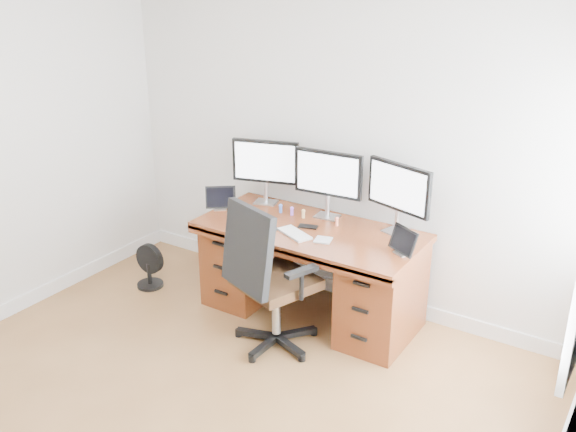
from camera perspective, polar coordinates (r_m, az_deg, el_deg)
The scene contains 18 objects.
back_wall at distance 4.97m, azimuth 4.69°, elevation 7.01°, with size 4.00×0.10×2.70m, color white.
right_wall at distance 2.48m, azimuth 22.58°, elevation -10.83°, with size 0.10×4.50×2.70m.
desk at distance 4.97m, azimuth 2.06°, elevation -4.67°, with size 1.70×0.80×0.75m.
office_chair at distance 4.59m, azimuth -1.60°, elevation -7.55°, with size 0.76×0.76×1.12m.
floor_fan at distance 5.60m, azimuth -12.28°, elevation -4.42°, with size 0.26×0.22×0.38m.
monitor_left at distance 5.19m, azimuth -2.02°, elevation 4.66°, with size 0.54×0.19×0.53m.
monitor_center at distance 4.90m, azimuth 3.59°, elevation 3.57°, with size 0.55×0.15×0.53m.
monitor_right at distance 4.66m, azimuth 9.82°, elevation 2.32°, with size 0.54×0.20×0.53m.
tablet_left at distance 5.16m, azimuth -6.07°, elevation 1.49°, with size 0.23×0.20×0.19m.
tablet_right at distance 4.41m, azimuth 10.14°, elevation -2.35°, with size 0.24×0.18×0.19m.
keyboard at distance 4.68m, azimuth 0.59°, elevation -1.57°, with size 0.29×0.12×0.01m, color white.
trackpad at distance 4.59m, azimuth 3.14°, elevation -2.14°, with size 0.12×0.12×0.01m, color #B7B9BE.
drawing_tablet at distance 4.79m, azimuth -2.45°, elevation -1.09°, with size 0.24×0.15×0.01m, color black.
phone at distance 4.81m, azimuth 1.79°, elevation -0.94°, with size 0.14×0.07×0.01m, color black.
figurine_blue at distance 5.07m, azimuth -0.66°, elevation 0.73°, with size 0.03×0.03×0.07m.
figurine_purple at distance 5.02m, azimuth 0.35°, elevation 0.50°, with size 0.03×0.03×0.07m.
figurine_yellow at distance 4.97m, azimuth 1.38°, elevation 0.26°, with size 0.03×0.03×0.07m.
figurine_orange at distance 4.84m, azimuth 4.35°, elevation -0.43°, with size 0.03×0.03×0.07m.
Camera 1 is at (2.24, -2.01, 2.62)m, focal length 40.00 mm.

